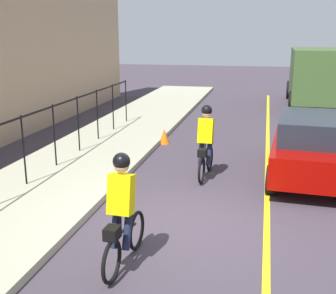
% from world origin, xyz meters
% --- Properties ---
extents(ground_plane, '(80.00, 80.00, 0.00)m').
position_xyz_m(ground_plane, '(0.00, 0.00, 0.00)').
color(ground_plane, '#3E353F').
extents(lane_line_centre, '(36.00, 0.12, 0.01)m').
position_xyz_m(lane_line_centre, '(0.00, -1.60, 0.00)').
color(lane_line_centre, yellow).
rests_on(lane_line_centre, ground).
extents(sidewalk, '(40.00, 3.20, 0.15)m').
position_xyz_m(sidewalk, '(0.00, 3.40, 0.07)').
color(sidewalk, '#A4A28A').
rests_on(sidewalk, ground).
extents(iron_fence, '(14.92, 0.04, 1.60)m').
position_xyz_m(iron_fence, '(1.00, 3.80, 1.29)').
color(iron_fence, black).
rests_on(iron_fence, sidewalk).
extents(cyclist_lead, '(1.71, 0.38, 1.83)m').
position_xyz_m(cyclist_lead, '(2.77, -0.08, 0.91)').
color(cyclist_lead, black).
rests_on(cyclist_lead, ground).
extents(cyclist_follow, '(1.71, 0.38, 1.83)m').
position_xyz_m(cyclist_follow, '(-1.76, 0.56, 0.91)').
color(cyclist_follow, black).
rests_on(cyclist_follow, ground).
extents(patrol_sedan, '(4.52, 2.17, 1.58)m').
position_xyz_m(patrol_sedan, '(3.38, -2.62, 0.82)').
color(patrol_sedan, '#910602').
rests_on(patrol_sedan, ground).
extents(box_truck_background, '(6.75, 2.64, 2.78)m').
position_xyz_m(box_truck_background, '(14.53, -3.78, 1.55)').
color(box_truck_background, '#3B5729').
rests_on(box_truck_background, ground).
extents(traffic_cone_near, '(0.36, 0.36, 0.62)m').
position_xyz_m(traffic_cone_near, '(1.16, 1.57, 0.31)').
color(traffic_cone_near, '#F65808').
rests_on(traffic_cone_near, ground).
extents(traffic_cone_far, '(0.36, 0.36, 0.48)m').
position_xyz_m(traffic_cone_far, '(5.90, 1.69, 0.24)').
color(traffic_cone_far, orange).
rests_on(traffic_cone_far, ground).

